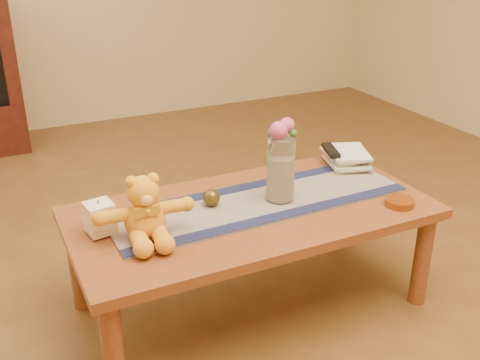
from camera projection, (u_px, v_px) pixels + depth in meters
name	position (u px, v px, depth m)	size (l,w,h in m)	color
floor	(251.00, 303.00, 2.37)	(5.50, 5.50, 0.00)	#553418
coffee_table_top	(252.00, 213.00, 2.20)	(1.40, 0.70, 0.04)	brown
table_leg_fl	(113.00, 353.00, 1.79)	(0.07, 0.07, 0.41)	brown
table_leg_fr	(422.00, 259.00, 2.30)	(0.07, 0.07, 0.41)	brown
table_leg_bl	(78.00, 264.00, 2.27)	(0.07, 0.07, 0.41)	brown
table_leg_br	(340.00, 203.00, 2.78)	(0.07, 0.07, 0.41)	brown
persian_runner	(260.00, 202.00, 2.23)	(1.20, 0.35, 0.01)	#1B1E4E
runner_border_near	(278.00, 216.00, 2.11)	(1.20, 0.06, 0.00)	#161B43
runner_border_far	(243.00, 187.00, 2.34)	(1.20, 0.06, 0.00)	#161B43
teddy_bear	(144.00, 208.00, 1.93)	(0.33, 0.27, 0.22)	orange
pillar_candle	(100.00, 218.00, 1.98)	(0.09, 0.09, 0.11)	#FFE2BB
candle_wick	(98.00, 202.00, 1.96)	(0.00, 0.00, 0.01)	black
glass_vase	(281.00, 169.00, 2.19)	(0.11, 0.11, 0.26)	silver
potpourri_fill	(280.00, 178.00, 2.21)	(0.09, 0.09, 0.18)	beige
rose_left	(279.00, 130.00, 2.11)	(0.07, 0.07, 0.07)	#C14478
rose_right	(287.00, 125.00, 2.13)	(0.06, 0.06, 0.06)	#C14478
blue_flower_back	(280.00, 128.00, 2.16)	(0.04, 0.04, 0.04)	#466199
blue_flower_side	(272.00, 132.00, 2.13)	(0.04, 0.04, 0.04)	#466199
leaf_sprig	(293.00, 133.00, 2.13)	(0.03, 0.03, 0.03)	#33662D
bronze_ball	(211.00, 198.00, 2.18)	(0.07, 0.07, 0.07)	#473917
book_bottom	(329.00, 165.00, 2.56)	(0.17, 0.22, 0.02)	beige
book_lower	(331.00, 161.00, 2.55)	(0.16, 0.22, 0.02)	beige
book_upper	(328.00, 157.00, 2.55)	(0.17, 0.22, 0.02)	beige
book_top	(331.00, 153.00, 2.54)	(0.16, 0.22, 0.02)	beige
tv_remote	(331.00, 150.00, 2.52)	(0.04, 0.16, 0.02)	black
amber_dish	(399.00, 202.00, 2.21)	(0.12, 0.12, 0.03)	#BF5914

